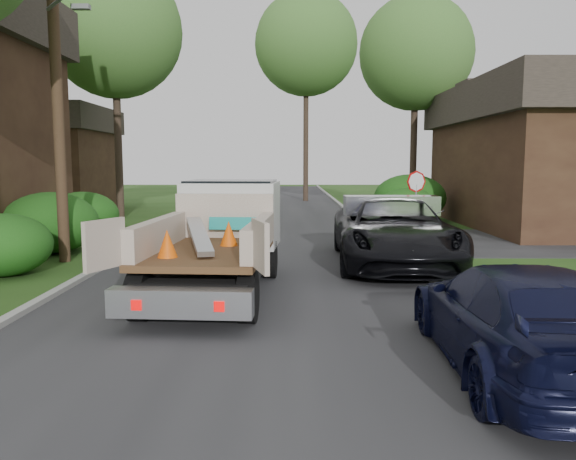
% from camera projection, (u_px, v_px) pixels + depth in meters
% --- Properties ---
extents(ground, '(120.00, 120.00, 0.00)m').
position_uv_depth(ground, '(248.00, 307.00, 10.75)').
color(ground, '#224513').
rests_on(ground, ground).
extents(road, '(8.00, 90.00, 0.02)m').
position_uv_depth(road, '(268.00, 238.00, 20.67)').
color(road, '#28282B').
rests_on(road, ground).
extents(curb_left, '(0.20, 90.00, 0.12)m').
position_uv_depth(curb_left, '(157.00, 236.00, 20.67)').
color(curb_left, '#9E9E99').
rests_on(curb_left, ground).
extents(curb_right, '(0.20, 90.00, 0.12)m').
position_uv_depth(curb_right, '(379.00, 236.00, 20.66)').
color(curb_right, '#9E9E99').
rests_on(curb_right, ground).
extents(stop_sign, '(0.71, 0.32, 2.48)m').
position_uv_depth(stop_sign, '(416.00, 191.00, 19.46)').
color(stop_sign, slate).
rests_on(stop_sign, ground).
extents(utility_pole, '(2.42, 1.25, 10.00)m').
position_uv_depth(utility_pole, '(56.00, 72.00, 15.08)').
color(utility_pole, '#382619').
rests_on(utility_pole, ground).
extents(house_left_far, '(7.56, 7.56, 6.00)m').
position_uv_depth(house_left_far, '(41.00, 157.00, 32.24)').
color(house_left_far, '#351F15').
rests_on(house_left_far, ground).
extents(house_right, '(9.72, 12.96, 6.20)m').
position_uv_depth(house_right, '(571.00, 153.00, 24.25)').
color(house_right, '#351F15').
rests_on(house_right, ground).
extents(hedge_left_a, '(2.34, 2.34, 1.53)m').
position_uv_depth(hedge_left_a, '(2.00, 245.00, 13.64)').
color(hedge_left_a, '#134910').
rests_on(hedge_left_a, ground).
extents(hedge_left_b, '(2.86, 2.86, 1.87)m').
position_uv_depth(hedge_left_b, '(50.00, 223.00, 17.10)').
color(hedge_left_b, '#134910').
rests_on(hedge_left_b, ground).
extents(hedge_left_c, '(2.60, 2.60, 1.70)m').
position_uv_depth(hedge_left_c, '(83.00, 215.00, 20.58)').
color(hedge_left_c, '#134910').
rests_on(hedge_left_c, ground).
extents(hedge_right_a, '(2.60, 2.60, 1.70)m').
position_uv_depth(hedge_right_a, '(408.00, 208.00, 23.55)').
color(hedge_right_a, '#134910').
rests_on(hedge_right_a, ground).
extents(hedge_right_b, '(3.38, 3.38, 2.21)m').
position_uv_depth(hedge_right_b, '(410.00, 198.00, 26.49)').
color(hedge_right_b, '#134910').
rests_on(hedge_right_b, ground).
extents(tree_left_far, '(6.40, 6.40, 12.20)m').
position_uv_depth(tree_left_far, '(114.00, 30.00, 26.56)').
color(tree_left_far, '#2D2119').
rests_on(tree_left_far, ground).
extents(tree_right_far, '(6.00, 6.00, 11.50)m').
position_uv_depth(tree_right_far, '(416.00, 53.00, 29.58)').
color(tree_right_far, '#2D2119').
rests_on(tree_right_far, ground).
extents(tree_center_far, '(7.20, 7.20, 14.60)m').
position_uv_depth(tree_center_far, '(306.00, 44.00, 39.22)').
color(tree_center_far, '#2D2119').
rests_on(tree_center_far, ground).
extents(flatbed_truck, '(2.95, 6.31, 2.33)m').
position_uv_depth(flatbed_truck, '(224.00, 229.00, 12.56)').
color(flatbed_truck, black).
rests_on(flatbed_truck, ground).
extents(black_pickup, '(3.31, 6.65, 1.81)m').
position_uv_depth(black_pickup, '(393.00, 232.00, 15.10)').
color(black_pickup, black).
rests_on(black_pickup, ground).
extents(navy_suv, '(2.23, 5.09, 1.46)m').
position_uv_depth(navy_suv, '(519.00, 318.00, 7.35)').
color(navy_suv, black).
rests_on(navy_suv, ground).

